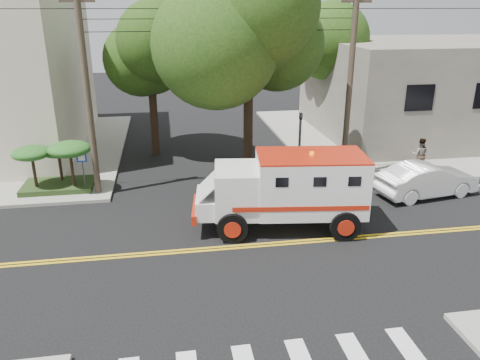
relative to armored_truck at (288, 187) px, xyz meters
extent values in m
plane|color=black|center=(-2.13, -1.31, -1.69)|extent=(100.00, 100.00, 0.00)
cube|color=gray|center=(11.37, 12.19, -1.62)|extent=(17.00, 17.00, 0.15)
cube|color=#656056|center=(12.87, 12.69, 1.46)|extent=(14.00, 12.00, 6.00)
cylinder|color=#382D23|center=(-7.73, 4.69, 2.81)|extent=(0.28, 0.28, 9.00)
cylinder|color=#382D23|center=(4.17, 4.89, 2.81)|extent=(0.28, 0.28, 9.00)
cylinder|color=black|center=(-0.63, 5.19, 1.81)|extent=(0.44, 0.44, 7.00)
sphere|color=#1C390F|center=(-0.63, 5.19, 5.31)|extent=(5.32, 5.32, 5.32)
sphere|color=#1C390F|center=(0.51, 4.43, 5.88)|extent=(4.56, 4.56, 4.56)
cylinder|color=black|center=(-5.13, 10.69, 1.11)|extent=(0.44, 0.44, 5.60)
sphere|color=#1C390F|center=(-5.13, 10.69, 3.91)|extent=(3.92, 3.92, 3.92)
sphere|color=#1C390F|center=(-4.29, 10.13, 4.33)|extent=(3.36, 3.36, 3.36)
cylinder|color=black|center=(6.37, 14.69, 1.28)|extent=(0.44, 0.44, 5.95)
sphere|color=#1C390F|center=(6.37, 14.69, 4.26)|extent=(4.20, 4.20, 4.20)
sphere|color=#1C390F|center=(7.27, 14.09, 4.71)|extent=(3.60, 3.60, 3.60)
cylinder|color=#3F3F42|center=(1.67, 4.29, 0.11)|extent=(0.12, 0.12, 3.60)
imported|color=#3F3F42|center=(1.67, 4.29, 1.46)|extent=(0.15, 0.18, 0.90)
cylinder|color=#3F3F42|center=(-8.33, 4.89, -0.69)|extent=(0.06, 0.06, 2.00)
cube|color=#0C33A5|center=(-8.33, 4.83, 0.11)|extent=(0.45, 0.03, 0.45)
cube|color=#1E3314|center=(-9.63, 5.49, -1.42)|extent=(3.20, 2.00, 0.24)
cylinder|color=black|center=(-10.53, 5.19, -0.54)|extent=(0.14, 0.14, 1.52)
ellipsoid|color=#1C4A16|center=(-10.53, 5.19, 0.31)|extent=(1.73, 1.73, 0.60)
cylinder|color=black|center=(-9.53, 5.89, -0.62)|extent=(0.14, 0.14, 1.36)
ellipsoid|color=#1C4A16|center=(-9.53, 5.89, 0.14)|extent=(1.55, 1.55, 0.54)
cylinder|color=black|center=(-8.83, 4.99, -0.46)|extent=(0.14, 0.14, 1.68)
ellipsoid|color=#1C4A16|center=(-8.83, 4.99, 0.48)|extent=(1.91, 1.91, 0.66)
cube|color=silver|center=(0.84, -0.10, 0.13)|extent=(4.32, 2.87, 2.18)
cube|color=silver|center=(-1.95, 0.24, -0.08)|extent=(1.93, 2.48, 1.77)
cube|color=black|center=(-2.75, 0.34, 0.39)|extent=(0.28, 1.76, 0.73)
cube|color=silver|center=(-3.03, 0.38, -0.60)|extent=(1.18, 2.18, 0.73)
cube|color=#B3200D|center=(-3.55, 0.44, -0.86)|extent=(0.46, 2.24, 0.36)
cube|color=#B3200D|center=(0.84, -0.10, 1.25)|extent=(4.32, 2.87, 0.06)
cylinder|color=black|center=(-2.30, -0.89, -1.12)|extent=(1.18, 0.47, 1.14)
cylinder|color=black|center=(-2.01, 1.42, -1.12)|extent=(1.18, 0.47, 1.14)
cylinder|color=black|center=(1.83, -1.40, -1.12)|extent=(1.18, 0.47, 1.14)
cylinder|color=black|center=(2.12, 0.91, -1.12)|extent=(1.18, 0.47, 1.14)
imported|color=silver|center=(7.13, 2.15, -0.92)|extent=(4.88, 2.37, 1.54)
imported|color=gray|center=(6.86, 7.16, -0.58)|extent=(0.84, 0.76, 1.93)
imported|color=gray|center=(8.35, 5.04, -0.67)|extent=(1.04, 0.94, 1.75)
camera|label=1|loc=(-4.52, -16.16, 6.49)|focal=35.00mm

